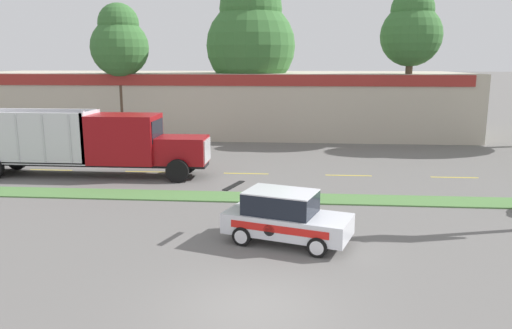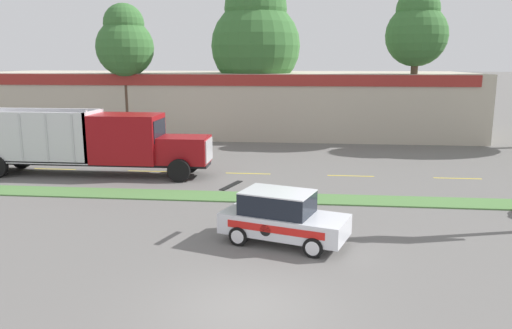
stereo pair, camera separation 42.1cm
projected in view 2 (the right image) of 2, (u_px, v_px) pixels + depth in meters
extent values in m
plane|color=slate|center=(245.00, 308.00, 12.05)|extent=(600.00, 600.00, 0.00)
cube|color=#517F42|center=(274.00, 198.00, 21.69)|extent=(120.00, 1.61, 0.06)
cube|color=yellow|center=(55.00, 169.00, 27.65)|extent=(2.40, 0.14, 0.01)
cube|color=yellow|center=(150.00, 171.00, 27.10)|extent=(2.40, 0.14, 0.01)
cube|color=yellow|center=(248.00, 173.00, 26.55)|extent=(2.40, 0.14, 0.01)
cube|color=yellow|center=(351.00, 176.00, 26.00)|extent=(2.40, 0.14, 0.01)
cube|color=yellow|center=(458.00, 178.00, 25.45)|extent=(2.40, 0.14, 0.01)
cube|color=black|center=(89.00, 162.00, 26.20)|extent=(12.75, 1.28, 0.18)
cube|color=maroon|center=(184.00, 150.00, 25.53)|extent=(2.53, 1.90, 1.35)
cube|color=#B7B7BC|center=(209.00, 150.00, 25.40)|extent=(0.06, 1.62, 1.15)
cube|color=maroon|center=(128.00, 138.00, 25.72)|extent=(3.40, 2.32, 2.46)
cube|color=black|center=(160.00, 130.00, 25.46)|extent=(0.04, 1.97, 1.11)
cylinder|color=silver|center=(87.00, 125.00, 25.02)|extent=(0.14, 0.14, 1.49)
cube|color=silver|center=(36.00, 158.00, 26.48)|extent=(6.82, 2.32, 0.12)
cube|color=silver|center=(94.00, 135.00, 25.88)|extent=(0.16, 2.32, 2.56)
cube|color=silver|center=(22.00, 137.00, 25.16)|extent=(6.82, 0.16, 2.56)
cube|color=silver|center=(44.00, 132.00, 27.27)|extent=(6.82, 0.16, 2.56)
cube|color=#BCBCC1|center=(21.00, 138.00, 25.07)|extent=(0.10, 0.04, 2.44)
cube|color=#BCBCC1|center=(47.00, 138.00, 24.93)|extent=(0.10, 0.04, 2.44)
cube|color=#BCBCC1|center=(73.00, 139.00, 24.79)|extent=(0.10, 0.04, 2.44)
cylinder|color=black|center=(179.00, 171.00, 24.59)|extent=(1.14, 0.30, 1.14)
cylinder|color=black|center=(190.00, 162.00, 26.81)|extent=(1.14, 0.30, 1.14)
cylinder|color=black|center=(22.00, 158.00, 27.79)|extent=(1.14, 0.30, 1.14)
cube|color=silver|center=(284.00, 224.00, 16.29)|extent=(4.40, 2.91, 0.67)
cube|color=black|center=(278.00, 203.00, 16.25)|extent=(2.60, 2.15, 0.69)
cube|color=silver|center=(278.00, 192.00, 16.18)|extent=(2.60, 2.15, 0.04)
cube|color=black|center=(231.00, 185.00, 16.84)|extent=(0.62, 1.39, 0.03)
cube|color=red|center=(274.00, 230.00, 15.49)|extent=(3.10, 1.01, 0.24)
cylinder|color=black|center=(265.00, 231.00, 15.63)|extent=(0.36, 0.12, 0.37)
cylinder|color=black|center=(313.00, 247.00, 15.12)|extent=(0.66, 0.39, 0.63)
cylinder|color=silver|center=(312.00, 249.00, 15.02)|extent=(0.43, 0.15, 0.44)
cylinder|color=black|center=(328.00, 231.00, 16.61)|extent=(0.66, 0.39, 0.63)
cylinder|color=silver|center=(329.00, 230.00, 16.70)|extent=(0.43, 0.15, 0.44)
cylinder|color=black|center=(239.00, 236.00, 16.12)|extent=(0.66, 0.39, 0.63)
cylinder|color=silver|center=(237.00, 237.00, 16.02)|extent=(0.43, 0.15, 0.44)
cylinder|color=black|center=(259.00, 221.00, 17.61)|extent=(0.66, 0.39, 0.63)
cylinder|color=silver|center=(260.00, 220.00, 17.70)|extent=(0.43, 0.15, 0.44)
cube|color=#BCB29E|center=(222.00, 102.00, 42.51)|extent=(40.45, 12.00, 4.98)
cube|color=maroon|center=(207.00, 80.00, 36.20)|extent=(38.43, 0.10, 0.80)
cylinder|color=brown|center=(412.00, 99.00, 35.66)|extent=(0.49, 0.49, 6.47)
sphere|color=#386B33|center=(416.00, 35.00, 34.77)|extent=(4.30, 4.30, 4.30)
sphere|color=#386B33|center=(418.00, 10.00, 34.42)|extent=(3.01, 3.01, 3.01)
cylinder|color=brown|center=(256.00, 104.00, 39.04)|extent=(0.42, 0.42, 5.15)
sphere|color=#386B33|center=(256.00, 46.00, 38.14)|extent=(6.78, 6.78, 6.78)
sphere|color=#386B33|center=(256.00, 9.00, 37.59)|extent=(4.75, 4.75, 4.75)
cylinder|color=brown|center=(128.00, 102.00, 37.45)|extent=(0.52, 0.52, 5.69)
sphere|color=#386B33|center=(125.00, 48.00, 36.64)|extent=(4.22, 4.22, 4.22)
sphere|color=#386B33|center=(124.00, 24.00, 36.29)|extent=(2.96, 2.96, 2.96)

